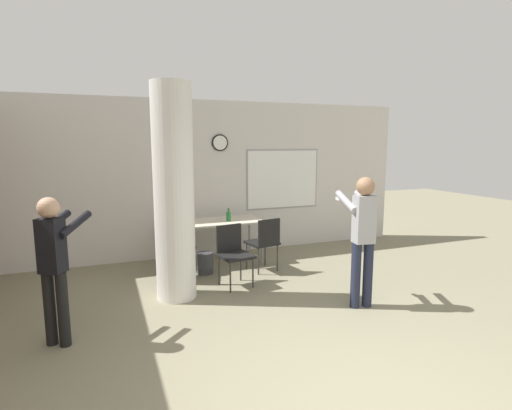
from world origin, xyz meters
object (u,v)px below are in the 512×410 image
object	(u,v)px
bottle_on_table	(229,216)
person_watching_back	(54,259)
folding_table	(213,224)
chair_table_left	(180,248)
chair_table_right	(264,240)
chair_table_front	(233,251)
person_playing_side	(363,231)

from	to	relation	value
bottle_on_table	person_watching_back	distance (m)	3.27
folding_table	chair_table_left	bearing A→B (deg)	-133.67
folding_table	person_watching_back	distance (m)	3.14
folding_table	person_watching_back	xyz separation A→B (m)	(-2.23, -2.21, 0.22)
bottle_on_table	chair_table_right	distance (m)	0.84
chair_table_front	person_playing_side	distance (m)	1.87
bottle_on_table	folding_table	bearing A→B (deg)	162.90
chair_table_right	chair_table_left	xyz separation A→B (m)	(-1.35, 0.01, 0.00)
folding_table	chair_table_front	size ratio (longest dim) A/B	1.91
folding_table	chair_table_front	bearing A→B (deg)	-91.58
chair_table_right	chair_table_front	size ratio (longest dim) A/B	1.00
chair_table_front	person_watching_back	size ratio (longest dim) A/B	0.57
chair_table_right	chair_table_left	world-z (taller)	same
folding_table	chair_table_right	distance (m)	1.01
chair_table_right	chair_table_front	bearing A→B (deg)	-147.19
chair_table_left	person_watching_back	xyz separation A→B (m)	(-1.50, -1.45, 0.39)
person_playing_side	person_watching_back	xyz separation A→B (m)	(-3.45, 0.29, -0.07)
chair_table_left	chair_table_right	bearing A→B (deg)	-0.50
folding_table	chair_table_front	distance (m)	1.21
chair_table_left	person_watching_back	bearing A→B (deg)	-136.05
person_watching_back	chair_table_right	bearing A→B (deg)	26.70
chair_table_front	bottle_on_table	bearing A→B (deg)	75.88
chair_table_front	person_watching_back	bearing A→B (deg)	-155.29
person_watching_back	folding_table	bearing A→B (deg)	44.74
folding_table	chair_table_right	world-z (taller)	chair_table_right
chair_table_right	person_watching_back	bearing A→B (deg)	-153.30
chair_table_right	person_playing_side	world-z (taller)	person_playing_side
chair_table_front	folding_table	bearing A→B (deg)	88.42
person_watching_back	chair_table_front	bearing A→B (deg)	24.71
bottle_on_table	chair_table_right	bearing A→B (deg)	-61.40
bottle_on_table	chair_table_front	world-z (taller)	bottle_on_table
chair_table_right	person_playing_side	distance (m)	1.89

